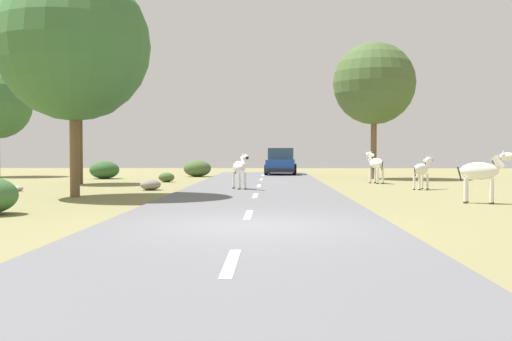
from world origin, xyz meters
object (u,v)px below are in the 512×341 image
Objects in this scene: bush_0 at (104,170)px; zebra_1 at (375,164)px; car_0 at (281,162)px; bush_2 at (197,168)px; rock_0 at (18,189)px; tree_0 at (374,84)px; zebra_2 at (482,172)px; zebra_4 at (422,169)px; zebra_0 at (240,167)px; tree_2 at (74,45)px; rock_1 at (150,185)px; tree_4 at (79,106)px; bush_3 at (166,177)px.

zebra_1 is at bearing -18.22° from bush_0.
car_0 is 2.61× the size of bush_2.
tree_0 is at bearing 35.58° from rock_0.
zebra_2 is at bearing 107.26° from car_0.
zebra_1 is 0.96× the size of bush_2.
zebra_4 reaches higher than bush_2.
tree_0 is (7.04, 10.42, 4.49)m from zebra_0.
car_0 is at bearing 69.68° from tree_2.
tree_2 is 14.84m from bush_0.
rock_1 is at bearing -132.84° from zebra_4.
bush_0 is at bearing -148.39° from bush_2.
zebra_1 is 11.29m from zebra_2.
tree_2 is at bearing -72.90° from tree_4.
zebra_1 is 10.42m from bush_3.
bush_3 is (4.20, -3.66, -0.26)m from bush_0.
tree_0 is at bearing -14.94° from bush_2.
bush_3 is (-4.07, 6.49, -0.66)m from zebra_0.
car_0 is 11.13m from bush_3.
zebra_4 is 16.43m from bush_2.
car_0 is at bearing 93.26° from zebra_1.
bush_0 reaches higher than rock_1.
zebra_2 reaches higher than rock_1.
zebra_1 is (6.26, 5.37, 0.05)m from zebra_0.
rock_0 is at bearing -83.49° from zebra_2.
tree_2 reaches higher than bush_2.
zebra_4 is (7.31, 0.68, -0.09)m from zebra_0.
zebra_2 is 0.35× the size of car_0.
tree_2 reaches higher than zebra_0.
zebra_1 is 14.41m from tree_4.
tree_0 is 8.78× the size of rock_1.
zebra_1 reaches higher than bush_3.
rock_1 is (-10.61, -10.33, -5.18)m from tree_0.
zebra_2 is 13.59m from tree_2.
bush_0 is at bearing 138.93° from bush_3.
bush_0 is (-2.92, 13.81, -4.58)m from tree_2.
bush_2 is (-10.74, 19.05, -0.42)m from zebra_2.
tree_2 reaches higher than rock_1.
bush_2 is at bearing 31.61° from bush_0.
tree_0 is (-0.36, 16.28, 4.46)m from zebra_2.
tree_2 is at bearing -96.81° from bush_2.
car_0 is at bearing 57.62° from bush_3.
zebra_4 is at bearing -96.85° from zebra_1.
tree_2 reaches higher than zebra_1.
zebra_4 is 16.14m from car_0.
zebra_4 is 3.29× the size of rock_0.
car_0 is 0.58× the size of tree_2.
zebra_4 is (1.04, -4.69, -0.14)m from zebra_1.
bush_3 is at bearing 94.42° from rock_1.
zebra_0 is 13.10m from bush_0.
car_0 is 5.51× the size of bush_3.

